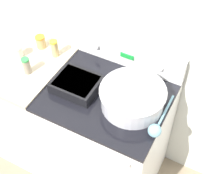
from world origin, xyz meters
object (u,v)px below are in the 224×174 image
ladle (156,128)px  spice_jar_yellow_cap (55,48)px  mixing_bowl (133,96)px  spice_jar_orange_cap (41,42)px  spice_jar_green_cap (27,66)px  spice_jar_white_cap (18,51)px  casserole_dish (77,84)px

ladle → spice_jar_yellow_cap: size_ratio=2.76×
mixing_bowl → spice_jar_orange_cap: (-0.76, 0.17, -0.01)m
ladle → spice_jar_green_cap: bearing=177.2°
ladle → spice_jar_green_cap: size_ratio=2.97×
spice_jar_yellow_cap → spice_jar_white_cap: 0.24m
mixing_bowl → spice_jar_green_cap: size_ratio=3.36×
spice_jar_green_cap → spice_jar_orange_cap: bearing=106.1°
spice_jar_orange_cap → spice_jar_green_cap: bearing=-73.9°
spice_jar_orange_cap → ladle: bearing=-16.5°
spice_jar_yellow_cap → spice_jar_green_cap: size_ratio=1.07×
mixing_bowl → spice_jar_yellow_cap: (-0.62, 0.14, 0.00)m
casserole_dish → spice_jar_white_cap: bearing=173.3°
casserole_dish → spice_jar_green_cap: size_ratio=2.39×
mixing_bowl → casserole_dish: bearing=-174.0°
ladle → spice_jar_orange_cap: bearing=163.5°
mixing_bowl → spice_jar_green_cap: (-0.69, -0.07, -0.00)m
spice_jar_yellow_cap → spice_jar_green_cap: 0.22m
spice_jar_yellow_cap → spice_jar_green_cap: bearing=-106.8°
casserole_dish → ladle: (0.54, -0.08, -0.01)m
spice_jar_green_cap → mixing_bowl: bearing=5.9°
mixing_bowl → ladle: 0.23m
mixing_bowl → spice_jar_orange_cap: mixing_bowl is taller
casserole_dish → mixing_bowl: bearing=6.0°
spice_jar_yellow_cap → spice_jar_orange_cap: 0.14m
mixing_bowl → spice_jar_green_cap: bearing=-174.1°
spice_jar_white_cap → spice_jar_green_cap: bearing=-31.8°
ladle → mixing_bowl: bearing=149.1°
ladle → spice_jar_white_cap: bearing=172.5°
ladle → spice_jar_yellow_cap: (-0.81, 0.25, 0.04)m
casserole_dish → spice_jar_orange_cap: 0.45m
mixing_bowl → ladle: size_ratio=1.13×
spice_jar_white_cap → ladle: bearing=-7.5°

